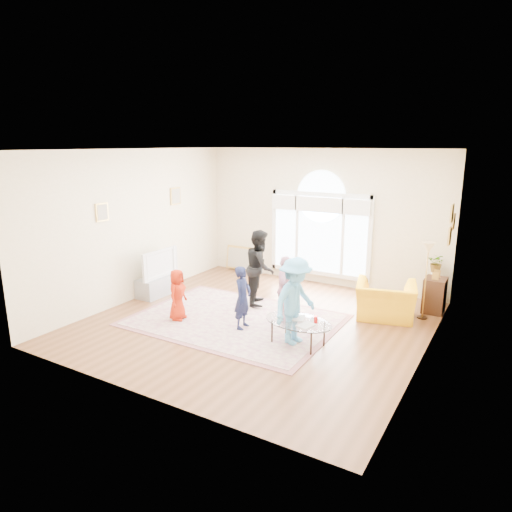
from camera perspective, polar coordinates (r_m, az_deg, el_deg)
The scene contains 18 objects.
ground at distance 8.75m, azimuth 0.12°, elevation -8.30°, with size 6.00×6.00×0.00m, color brown.
room_shell at distance 10.78m, azimuth 7.81°, elevation 4.50°, with size 6.00×6.00×6.00m.
area_rug at distance 8.85m, azimuth -2.68°, elevation -7.97°, with size 3.60×2.60×0.02m, color #C1B296.
rug_border at distance 8.85m, azimuth -2.68°, elevation -7.99°, with size 3.80×2.80×0.01m, color #925A5D.
tv_console at distance 10.46m, azimuth -12.17°, elevation -3.62°, with size 0.45×1.00×0.42m, color gray.
television at distance 10.32m, azimuth -12.29°, elevation -0.87°, with size 0.17×1.08×0.62m.
coffee_table at distance 7.73m, azimuth 5.30°, elevation -8.24°, with size 1.27×0.89×0.54m.
armchair at distance 9.18m, azimuth 15.87°, elevation -5.39°, with size 1.10×0.96×0.71m, color yellow.
side_cabinet at distance 9.84m, azimuth 21.41°, elevation -4.57°, with size 0.40×0.50×0.70m, color black.
floor_lamp at distance 9.16m, azimuth 20.70°, elevation 0.24°, with size 0.30×0.30×1.51m.
plant_pedestal at distance 10.30m, azimuth 21.40°, elevation -3.77°, with size 0.20×0.20×0.70m, color white.
potted_plant at distance 10.15m, azimuth 21.68°, elevation -0.81°, with size 0.36×0.31×0.40m, color #33722D.
leaning_picture at distance 12.19m, azimuth -2.01°, elevation -1.83°, with size 0.80×0.05×0.62m, color tan.
child_red at distance 8.82m, azimuth -9.80°, elevation -4.77°, with size 0.48×0.31×0.99m, color #AE210A.
child_navy at distance 8.27m, azimuth -1.68°, elevation -5.21°, with size 0.42×0.28×1.16m, color #161B3C.
child_black at distance 9.47m, azimuth 0.53°, elevation -1.41°, with size 0.76×0.59×1.57m, color black.
child_pink at distance 8.52m, azimuth 3.63°, elevation -4.22°, with size 0.75×0.31×1.28m, color #DD9BB4.
child_blue at distance 7.63m, azimuth 4.92°, elevation -5.62°, with size 0.96×0.55×1.49m, color #59ADE5.
Camera 1 is at (4.08, -6.99, 3.31)m, focal length 32.00 mm.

